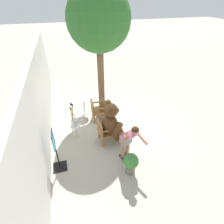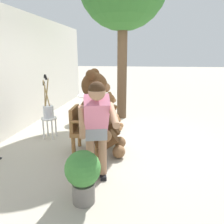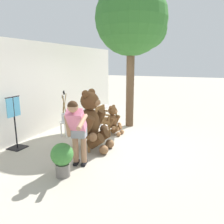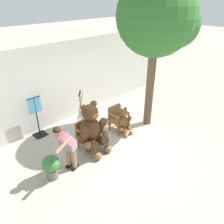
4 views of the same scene
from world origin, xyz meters
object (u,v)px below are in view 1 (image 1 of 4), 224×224
wooden_chair_left (105,131)px  round_side_table (84,104)px  teddy_bear_small (104,109)px  person_visitor (129,139)px  white_stool (75,128)px  patio_tree (100,21)px  clothing_display_stand (56,150)px  teddy_bear_large (112,123)px  brush_bucket (74,122)px  potted_plant (131,163)px  wooden_chair_right (97,110)px

wooden_chair_left → round_side_table: wooden_chair_left is taller
round_side_table → teddy_bear_small: bearing=-131.0°
person_visitor → white_stool: (1.57, 1.41, -0.54)m
patio_tree → clothing_display_stand: size_ratio=3.45×
teddy_bear_large → patio_tree: (2.51, -0.25, 2.72)m
brush_bucket → clothing_display_stand: size_ratio=0.68×
patio_tree → potted_plant: (-3.95, 0.12, -3.08)m
teddy_bear_large → white_stool: (0.56, 1.21, -0.40)m
person_visitor → potted_plant: bearing=169.8°
wooden_chair_right → teddy_bear_small: teddy_bear_small is taller
wooden_chair_right → brush_bucket: size_ratio=0.92×
teddy_bear_large → person_visitor: 1.04m
person_visitor → patio_tree: bearing=-0.6°
teddy_bear_large → patio_tree: 3.71m
teddy_bear_small → potted_plant: bearing=-177.9°
wooden_chair_left → potted_plant: bearing=-164.7°
clothing_display_stand → person_visitor: bearing=-97.9°
person_visitor → wooden_chair_left: bearing=25.3°
wooden_chair_right → patio_tree: patio_tree is taller
brush_bucket → clothing_display_stand: (-1.28, 0.63, 0.08)m
wooden_chair_right → patio_tree: 3.28m
white_stool → wooden_chair_left: bearing=-121.2°
white_stool → wooden_chair_right: bearing=-50.8°
white_stool → patio_tree: patio_tree is taller
white_stool → potted_plant: bearing=-146.4°
wooden_chair_left → wooden_chair_right: (1.34, 0.00, 0.00)m
wooden_chair_left → brush_bucket: (0.57, 0.94, 0.18)m
teddy_bear_small → patio_tree: patio_tree is taller
wooden_chair_right → potted_plant: (-2.78, -0.39, -0.07)m
clothing_display_stand → round_side_table: bearing=-23.1°
patio_tree → wooden_chair_right: bearing=156.5°
round_side_table → patio_tree: size_ratio=0.15×
wooden_chair_left → wooden_chair_right: 1.34m
wooden_chair_left → patio_tree: (2.51, -0.51, 3.02)m
teddy_bear_small → patio_tree: (1.18, -0.22, 3.03)m
white_stool → brush_bucket: size_ratio=0.49×
wooden_chair_left → teddy_bear_large: teddy_bear_large is taller
person_visitor → white_stool: size_ratio=3.22×
brush_bucket → clothing_display_stand: bearing=154.0°
wooden_chair_left → round_side_table: size_ratio=1.19×
teddy_bear_large → clothing_display_stand: bearing=111.5°
patio_tree → potted_plant: bearing=178.3°
potted_plant → clothing_display_stand: (0.72, 1.96, 0.32)m
teddy_bear_large → teddy_bear_small: 1.36m
teddy_bear_small → clothing_display_stand: clothing_display_stand is taller
white_stool → round_side_table: (1.39, -0.51, 0.09)m
white_stool → round_side_table: 1.48m
white_stool → patio_tree: (1.94, -1.45, 3.12)m
teddy_bear_large → teddy_bear_small: (1.32, -0.03, -0.31)m
clothing_display_stand → patio_tree: bearing=-32.8°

